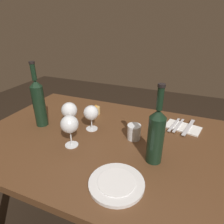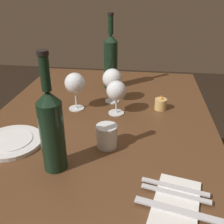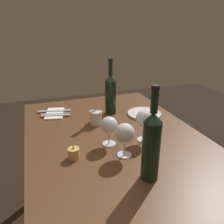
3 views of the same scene
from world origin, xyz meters
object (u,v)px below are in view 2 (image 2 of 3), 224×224
at_px(wine_glass_right, 116,91).
at_px(folded_napkin, 176,203).
at_px(wine_glass_centre, 75,84).
at_px(fork_outer, 175,187).
at_px(fork_inner, 175,194).
at_px(water_tumbler, 107,137).
at_px(dinner_plate, 11,142).
at_px(wine_bottle, 111,60).
at_px(wine_bottle_second, 52,128).
at_px(votive_candle, 161,104).
at_px(wine_glass_left, 112,79).
at_px(table_knife, 177,210).

bearing_deg(wine_glass_right, folded_napkin, 23.51).
distance_m(wine_glass_centre, fork_outer, 0.60).
bearing_deg(fork_inner, wine_glass_right, -155.35).
height_order(folded_napkin, fork_inner, fork_inner).
height_order(water_tumbler, dinner_plate, water_tumbler).
relative_size(wine_bottle, wine_bottle_second, 1.05).
distance_m(wine_glass_centre, folded_napkin, 0.64).
bearing_deg(votive_candle, water_tumbler, -31.10).
xyz_separation_m(wine_glass_right, wine_bottle, (-0.30, -0.06, 0.05)).
xyz_separation_m(wine_bottle_second, fork_inner, (0.08, 0.35, -0.12)).
height_order(folded_napkin, fork_outer, fork_outer).
xyz_separation_m(dinner_plate, folded_napkin, (0.20, 0.54, -0.00)).
xyz_separation_m(wine_glass_right, folded_napkin, (0.48, 0.21, -0.10)).
bearing_deg(folded_napkin, wine_glass_left, -158.00).
bearing_deg(wine_glass_centre, dinner_plate, -27.26).
height_order(wine_bottle, water_tumbler, wine_bottle).
distance_m(votive_candle, fork_outer, 0.50).
height_order(wine_glass_left, wine_glass_right, wine_glass_left).
relative_size(wine_glass_right, votive_candle, 2.16).
distance_m(wine_glass_centre, water_tumbler, 0.33).
distance_m(wine_glass_right, votive_candle, 0.21).
height_order(wine_glass_left, wine_bottle, wine_bottle).
distance_m(wine_glass_left, table_knife, 0.68).
distance_m(wine_glass_left, votive_candle, 0.24).
xyz_separation_m(wine_glass_left, water_tumbler, (0.37, 0.03, -0.07)).
xyz_separation_m(wine_glass_centre, wine_bottle_second, (0.40, 0.04, 0.02)).
bearing_deg(table_knife, votive_candle, -177.74).
bearing_deg(table_knife, wine_glass_left, -158.95).
relative_size(wine_glass_right, wine_bottle_second, 0.41).
distance_m(wine_glass_right, dinner_plate, 0.44).
bearing_deg(fork_outer, water_tumbler, -130.83).
xyz_separation_m(dinner_plate, fork_inner, (0.18, 0.54, 0.00)).
bearing_deg(folded_napkin, wine_glass_right, -156.49).
height_order(dinner_plate, table_knife, dinner_plate).
height_order(wine_glass_centre, water_tumbler, wine_glass_centre).
xyz_separation_m(wine_bottle, dinner_plate, (0.57, -0.27, -0.14)).
relative_size(dinner_plate, fork_inner, 1.20).
relative_size(wine_bottle, fork_inner, 2.08).
relative_size(dinner_plate, folded_napkin, 1.02).
distance_m(water_tumbler, votive_candle, 0.37).
relative_size(folded_napkin, table_knife, 1.00).
relative_size(wine_bottle, votive_candle, 5.55).
height_order(wine_glass_right, wine_bottle_second, wine_bottle_second).
bearing_deg(wine_glass_left, wine_bottle_second, -11.94).
relative_size(fork_outer, table_knife, 0.85).
bearing_deg(wine_glass_centre, fork_inner, 39.14).
xyz_separation_m(wine_glass_left, votive_candle, (0.05, 0.22, -0.09)).
bearing_deg(table_knife, wine_glass_centre, -143.88).
height_order(wine_glass_left, table_knife, wine_glass_left).
bearing_deg(table_knife, fork_outer, 180.00).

